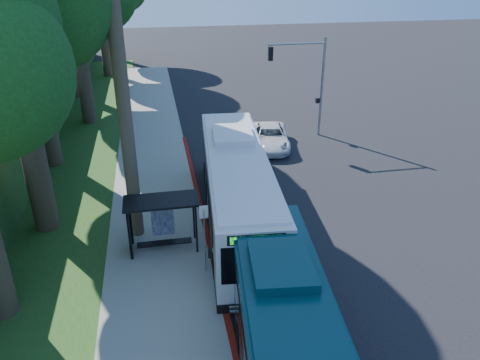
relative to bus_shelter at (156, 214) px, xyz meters
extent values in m
plane|color=black|center=(7.26, 2.86, -1.81)|extent=(140.00, 140.00, 0.00)
cube|color=gray|center=(-0.04, 2.86, -1.75)|extent=(4.50, 70.00, 0.12)
cube|color=maroon|center=(2.26, -1.14, -1.74)|extent=(0.25, 30.00, 0.13)
cube|color=#234719|center=(-5.74, 7.86, -1.78)|extent=(8.00, 70.00, 0.06)
cube|color=black|center=(0.26, -0.14, 0.69)|extent=(3.20, 1.50, 0.10)
cube|color=black|center=(-1.19, -0.14, -0.61)|extent=(0.06, 1.30, 2.20)
cube|color=navy|center=(0.26, 0.56, -0.56)|extent=(1.00, 0.12, 1.70)
cube|color=black|center=(0.26, -0.24, -1.36)|extent=(2.40, 0.40, 0.06)
cube|color=black|center=(-1.14, 0.46, -0.61)|extent=(0.08, 0.08, 2.40)
cube|color=black|center=(1.66, 0.46, -0.61)|extent=(0.08, 0.08, 2.40)
cube|color=black|center=(-1.14, -0.74, -0.61)|extent=(0.08, 0.08, 2.40)
cube|color=black|center=(1.66, -0.74, -0.61)|extent=(0.08, 0.08, 2.40)
cylinder|color=gray|center=(1.86, -2.14, -0.31)|extent=(0.06, 0.06, 3.00)
cube|color=white|center=(1.86, -2.14, 1.09)|extent=(0.35, 0.04, 0.55)
cylinder|color=gray|center=(12.06, 12.86, 1.69)|extent=(0.20, 0.20, 7.00)
cylinder|color=gray|center=(10.06, 12.86, 4.79)|extent=(4.00, 0.14, 0.14)
cube|color=black|center=(8.26, 12.86, 4.19)|extent=(0.30, 0.30, 0.90)
cube|color=black|center=(11.81, 12.86, 0.79)|extent=(0.25, 0.25, 0.35)
cylinder|color=#4C3F2D|center=(-0.94, 1.36, 4.69)|extent=(0.60, 0.60, 13.00)
cylinder|color=#382B1E|center=(-5.24, 2.86, 3.44)|extent=(1.10, 1.10, 10.50)
cylinder|color=#382B1E|center=(-6.24, 10.86, 4.14)|extent=(1.18, 1.18, 11.90)
cylinder|color=#382B1E|center=(-4.74, 18.86, 3.09)|extent=(1.06, 1.06, 9.80)
cylinder|color=#382B1E|center=(-6.74, 26.86, 3.79)|extent=(1.14, 1.14, 11.20)
cylinder|color=#382B1E|center=(-4.24, 34.86, 2.74)|extent=(1.02, 1.02, 9.10)
cylinder|color=#382B1E|center=(-3.24, 42.86, 2.39)|extent=(0.98, 0.98, 8.40)
cube|color=silver|center=(3.88, 1.63, 0.15)|extent=(3.89, 13.38, 3.13)
cube|color=black|center=(3.88, 1.63, -1.48)|extent=(3.92, 13.45, 0.38)
cube|color=black|center=(3.93, 2.18, 0.45)|extent=(3.71, 10.49, 1.21)
cube|color=black|center=(3.34, -4.89, 0.39)|extent=(2.47, 0.34, 1.54)
cube|color=black|center=(4.42, 8.15, 0.50)|extent=(2.25, 0.32, 1.10)
cube|color=#19E533|center=(3.34, -4.90, 1.44)|extent=(1.83, 0.26, 0.31)
cube|color=silver|center=(3.88, 1.63, 1.77)|extent=(3.61, 12.70, 0.13)
cube|color=silver|center=(4.06, 3.82, 1.95)|extent=(2.18, 2.90, 0.38)
cylinder|color=black|center=(2.27, -2.47, -1.26)|extent=(0.42, 1.12, 1.10)
cylinder|color=black|center=(4.80, -2.68, -1.26)|extent=(0.42, 1.12, 1.10)
cylinder|color=black|center=(3.03, 6.73, -1.26)|extent=(0.42, 1.12, 1.10)
cylinder|color=black|center=(5.56, 6.52, -1.26)|extent=(0.42, 1.12, 1.10)
cube|color=#0A3038|center=(3.46, -8.90, 0.01)|extent=(3.87, 12.50, 2.92)
cube|color=black|center=(3.51, -8.39, 0.29)|extent=(3.65, 9.82, 1.13)
cube|color=black|center=(4.09, -2.84, 0.35)|extent=(2.09, 0.34, 1.02)
cube|color=#0A3038|center=(3.46, -8.90, 1.52)|extent=(3.60, 11.87, 0.12)
cube|color=#0A3038|center=(3.67, -6.86, 1.70)|extent=(2.08, 2.74, 0.36)
cylinder|color=black|center=(2.76, -4.13, -1.29)|extent=(0.41, 1.05, 1.02)
cylinder|color=black|center=(5.12, -4.38, -1.29)|extent=(0.41, 1.05, 1.02)
imported|color=silver|center=(7.95, 11.14, -1.08)|extent=(3.32, 5.60, 1.46)
camera|label=1|loc=(0.26, -18.01, 10.14)|focal=35.00mm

